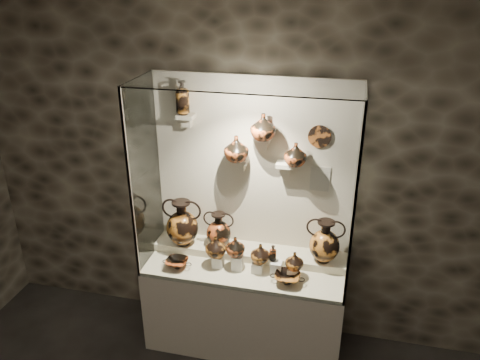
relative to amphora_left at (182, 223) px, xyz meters
name	(u,v)px	position (x,y,z in m)	size (l,w,h in m)	color
wall_back	(253,169)	(0.59, 0.20, 0.49)	(5.00, 0.02, 3.20)	black
plinth	(244,306)	(0.59, -0.12, -0.71)	(1.70, 0.60, 0.80)	#C1B39B
front_tier	(245,268)	(0.59, -0.12, -0.30)	(1.68, 0.58, 0.03)	#C3B797
rear_tier	(249,253)	(0.59, 0.06, -0.26)	(1.70, 0.25, 0.10)	#C3B797
back_panel	(253,169)	(0.59, 0.20, 0.49)	(1.70, 0.03, 1.60)	#C1B39B
glass_front	(236,201)	(0.59, -0.42, 0.49)	(1.70, 0.01, 1.60)	white
glass_left	(145,175)	(-0.26, -0.12, 0.49)	(0.01, 0.60, 1.60)	white
glass_right	(355,195)	(1.44, -0.12, 0.49)	(0.01, 0.60, 1.60)	white
glass_top	(245,84)	(0.59, -0.12, 1.28)	(1.70, 0.60, 0.01)	white
frame_post_left	(130,190)	(-0.25, -0.41, 0.49)	(0.02, 0.02, 1.60)	gray
frame_post_right	(354,213)	(1.43, -0.41, 0.49)	(0.02, 0.02, 1.60)	gray
pedestal_a	(218,261)	(0.37, -0.17, -0.23)	(0.09, 0.09, 0.10)	silver
pedestal_b	(238,262)	(0.54, -0.17, -0.22)	(0.09, 0.09, 0.13)	silver
pedestal_c	(257,267)	(0.71, -0.17, -0.24)	(0.09, 0.09, 0.09)	silver
pedestal_d	(276,268)	(0.87, -0.17, -0.22)	(0.09, 0.09, 0.12)	silver
pedestal_e	(293,272)	(1.01, -0.17, -0.24)	(0.09, 0.09, 0.08)	silver
bracket_ul	(186,116)	(0.04, 0.12, 0.94)	(0.14, 0.12, 0.04)	#C1B39B
bracket_ca	(240,161)	(0.49, 0.12, 0.59)	(0.14, 0.12, 0.04)	#C1B39B
bracket_cb	(264,140)	(0.69, 0.12, 0.79)	(0.10, 0.12, 0.04)	#C1B39B
bracket_cc	(285,165)	(0.87, 0.12, 0.59)	(0.14, 0.12, 0.04)	#C1B39B
amphora_left	(182,223)	(0.00, 0.00, 0.00)	(0.34, 0.34, 0.43)	#A86220
amphora_mid	(219,230)	(0.32, 0.04, -0.05)	(0.26, 0.26, 0.33)	#A3441C
amphora_right	(325,241)	(1.24, 0.02, -0.02)	(0.30, 0.30, 0.38)	#A86220
jug_a	(216,247)	(0.35, -0.17, -0.09)	(0.18, 0.18, 0.19)	#A86220
jug_b	(235,246)	(0.52, -0.16, -0.07)	(0.16, 0.16, 0.17)	#A3441C
jug_c	(260,253)	(0.73, -0.15, -0.11)	(0.16, 0.16, 0.17)	#A86220
jug_e	(294,261)	(1.02, -0.18, -0.12)	(0.15, 0.15, 0.16)	#A86220
lekythos_small	(273,252)	(0.84, -0.15, -0.08)	(0.07, 0.07, 0.16)	#A3441C
kylix_left	(177,263)	(0.04, -0.27, -0.23)	(0.24, 0.21, 0.10)	#A3441C
kylix_right	(287,277)	(0.98, -0.27, -0.23)	(0.27, 0.23, 0.11)	#A86220
lekythos_tall	(182,96)	(0.02, 0.11, 1.11)	(0.12, 0.12, 0.30)	#A86220
ovoid_vase_a	(236,148)	(0.48, 0.07, 0.71)	(0.20, 0.20, 0.21)	#A3441C
ovoid_vase_b	(263,127)	(0.69, 0.07, 0.91)	(0.20, 0.20, 0.21)	#A3441C
ovoid_vase_c	(296,154)	(0.95, 0.08, 0.70)	(0.18, 0.18, 0.19)	#A3441C
wall_plate	(320,136)	(1.13, 0.17, 0.83)	(0.18, 0.18, 0.02)	#954C1D
info_placard	(320,179)	(1.15, 0.17, 0.47)	(0.16, 0.01, 0.21)	beige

